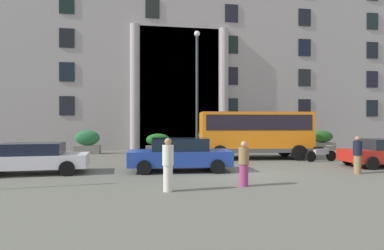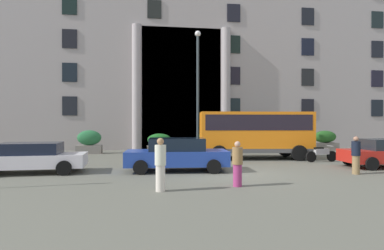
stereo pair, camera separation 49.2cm
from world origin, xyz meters
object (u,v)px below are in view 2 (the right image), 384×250
orange_minibus (255,131)px  pedestrian_man_red_shirt (356,155)px  hedge_planter_east (325,141)px  motorcycle_far_end (178,156)px  bus_stop_sign (306,130)px  hedge_planter_west (267,143)px  parked_sedan_far (177,154)px  lamppost_plaza_centre (198,83)px  scooter_by_planter (321,154)px  pedestrian_man_crossing (160,164)px  hedge_planter_entrance_right (159,143)px  hedge_planter_entrance_left (89,142)px  hedge_planter_far_east (212,141)px  pedestrian_child_trailing (237,164)px  parked_coupe_end (30,157)px

orange_minibus → pedestrian_man_red_shirt: size_ratio=4.24×
hedge_planter_east → motorcycle_far_end: bearing=-149.2°
bus_stop_sign → hedge_planter_west: (-1.47, 3.33, -1.06)m
motorcycle_far_end → hedge_planter_west: bearing=36.1°
parked_sedan_far → lamppost_plaza_centre: (2.14, 7.67, 4.19)m
scooter_by_planter → pedestrian_man_crossing: size_ratio=1.13×
hedge_planter_entrance_right → pedestrian_man_crossing: 13.55m
parked_sedan_far → hedge_planter_entrance_left: bearing=124.1°
orange_minibus → hedge_planter_entrance_right: bearing=144.6°
bus_stop_sign → pedestrian_man_red_shirt: 8.40m
hedge_planter_far_east → hedge_planter_east: (9.19, -0.17, -0.04)m
hedge_planter_entrance_right → scooter_by_planter: hedge_planter_entrance_right is taller
hedge_planter_east → pedestrian_man_red_shirt: size_ratio=1.21×
hedge_planter_entrance_left → hedge_planter_west: bearing=2.0°
hedge_planter_far_east → motorcycle_far_end: hedge_planter_far_east is taller
lamppost_plaza_centre → parked_sedan_far: bearing=-105.6°
hedge_planter_entrance_left → hedge_planter_east: hedge_planter_entrance_left is taller
scooter_by_planter → hedge_planter_entrance_left: bearing=148.4°
pedestrian_man_crossing → bus_stop_sign: bearing=5.2°
pedestrian_man_crossing → hedge_planter_entrance_right: bearing=48.1°
pedestrian_man_red_shirt → lamppost_plaza_centre: size_ratio=0.19×
hedge_planter_far_east → pedestrian_man_red_shirt: hedge_planter_far_east is taller
orange_minibus → pedestrian_child_trailing: orange_minibus is taller
hedge_planter_east → hedge_planter_far_east: bearing=178.9°
hedge_planter_east → scooter_by_planter: size_ratio=1.01×
hedge_planter_entrance_right → pedestrian_child_trailing: size_ratio=1.18×
hedge_planter_far_east → motorcycle_far_end: bearing=-113.2°
scooter_by_planter → parked_sedan_far: bearing=-169.6°
parked_coupe_end → bus_stop_sign: bearing=17.4°
bus_stop_sign → parked_coupe_end: bus_stop_sign is taller
pedestrian_man_crossing → hedge_planter_west: bearing=17.2°
hedge_planter_entrance_left → hedge_planter_east: (18.14, 0.33, -0.05)m
hedge_planter_entrance_right → hedge_planter_far_east: bearing=3.8°
pedestrian_child_trailing → parked_sedan_far: bearing=36.4°
hedge_planter_entrance_left → parked_sedan_far: size_ratio=0.37×
hedge_planter_entrance_left → hedge_planter_far_east: bearing=3.2°
motorcycle_far_end → pedestrian_man_crossing: pedestrian_man_crossing is taller
parked_sedan_far → pedestrian_child_trailing: (1.75, -3.77, 0.01)m
orange_minibus → pedestrian_man_crossing: bearing=-119.1°
pedestrian_man_crossing → pedestrian_man_red_shirt: (8.35, 2.31, -0.05)m
scooter_by_planter → pedestrian_child_trailing: (-6.54, -6.12, 0.32)m
hedge_planter_entrance_right → motorcycle_far_end: size_ratio=0.93×
hedge_planter_west → motorcycle_far_end: (-7.68, -7.53, -0.17)m
pedestrian_man_crossing → pedestrian_child_trailing: (2.64, 0.43, -0.08)m
bus_stop_sign → pedestrian_child_trailing: bearing=-127.4°
hedge_planter_entrance_left → bus_stop_sign: bearing=-10.9°
bus_stop_sign → hedge_planter_entrance_left: 15.16m
hedge_planter_entrance_left → pedestrian_child_trailing: hedge_planter_entrance_left is taller
hedge_planter_west → motorcycle_far_end: hedge_planter_west is taller
parked_sedan_far → pedestrian_man_red_shirt: 7.69m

